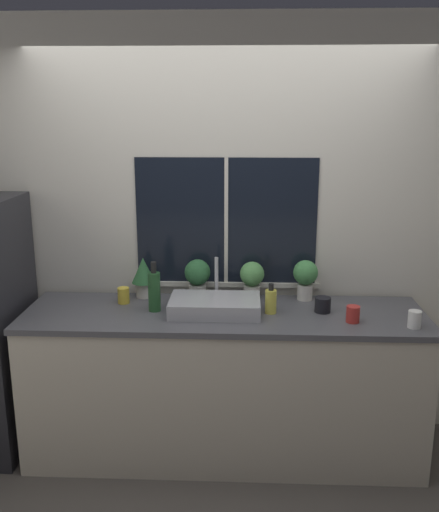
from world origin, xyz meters
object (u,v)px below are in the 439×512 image
object	(u,v)px
soap_bottle	(271,301)
mug_black	(323,305)
mug_yellow	(124,295)
mug_red	(353,314)
bottle_tall	(154,291)
potted_plant_far_right	(305,276)
mug_white	(415,319)
sink	(215,305)
potted_plant_center_left	(197,276)
potted_plant_center_right	(252,278)
potted_plant_far_left	(143,274)

from	to	relation	value
soap_bottle	mug_black	bearing A→B (deg)	5.69
mug_yellow	mug_red	bearing A→B (deg)	-11.11
bottle_tall	mug_black	xyz separation A→B (m)	(1.02, 0.02, -0.08)
potted_plant_far_right	bottle_tall	distance (m)	0.97
mug_black	mug_yellow	xyz separation A→B (m)	(-1.23, 0.11, 0.00)
mug_white	mug_yellow	world-z (taller)	mug_yellow
sink	mug_yellow	xyz separation A→B (m)	(-0.59, 0.15, 0.00)
potted_plant_center_left	mug_red	bearing A→B (deg)	-23.04
bottle_tall	mug_red	size ratio (longest dim) A/B	3.20
sink	bottle_tall	bearing A→B (deg)	177.49
soap_bottle	potted_plant_center_right	bearing A→B (deg)	112.65
potted_plant_center_right	bottle_tall	distance (m)	0.64
potted_plant_far_right	mug_yellow	xyz separation A→B (m)	(-1.15, -0.12, -0.10)
potted_plant_center_right	mug_yellow	bearing A→B (deg)	-171.43
potted_plant_far_right	mug_white	xyz separation A→B (m)	(0.56, -0.47, -0.11)
sink	potted_plant_far_right	world-z (taller)	sink
soap_bottle	mug_white	xyz separation A→B (m)	(0.79, -0.20, -0.03)
sink	soap_bottle	size ratio (longest dim) A/B	2.94
soap_bottle	mug_yellow	world-z (taller)	soap_bottle
potted_plant_center_right	bottle_tall	bearing A→B (deg)	-156.86
potted_plant_center_right	bottle_tall	xyz separation A→B (m)	(-0.59, -0.25, -0.01)
potted_plant_far_left	potted_plant_center_left	size ratio (longest dim) A/B	1.03
potted_plant_far_right	mug_yellow	bearing A→B (deg)	-173.94
soap_bottle	bottle_tall	world-z (taller)	bottle_tall
potted_plant_far_left	mug_yellow	bearing A→B (deg)	-131.50
potted_plant_far_left	mug_red	size ratio (longest dim) A/B	2.76
potted_plant_far_left	bottle_tall	distance (m)	0.28
mug_white	mug_black	xyz separation A→B (m)	(-0.48, 0.23, -0.00)
bottle_tall	mug_red	bearing A→B (deg)	-6.89
sink	mug_red	world-z (taller)	sink
bottle_tall	mug_white	xyz separation A→B (m)	(1.50, -0.21, -0.08)
potted_plant_far_left	mug_white	xyz separation A→B (m)	(1.61, -0.47, -0.11)
potted_plant_center_left	mug_red	size ratio (longest dim) A/B	2.67
potted_plant_far_right	mug_yellow	distance (m)	1.16
potted_plant_far_right	soap_bottle	bearing A→B (deg)	-131.05
sink	potted_plant_center_left	world-z (taller)	sink
bottle_tall	mug_red	distance (m)	1.18
bottle_tall	potted_plant_far_right	bearing A→B (deg)	15.18
bottle_tall	mug_yellow	world-z (taller)	bottle_tall
potted_plant_center_right	potted_plant_center_left	bearing A→B (deg)	180.00
potted_plant_center_left	soap_bottle	distance (m)	0.54
mug_red	bottle_tall	bearing A→B (deg)	173.11
potted_plant_center_left	soap_bottle	bearing A→B (deg)	-29.80
potted_plant_far_left	mug_red	world-z (taller)	potted_plant_far_left
soap_bottle	potted_plant_far_right	bearing A→B (deg)	48.95
potted_plant_far_left	mug_black	size ratio (longest dim) A/B	2.77
potted_plant_far_left	mug_yellow	distance (m)	0.19
potted_plant_center_right	potted_plant_far_left	bearing A→B (deg)	180.00
potted_plant_center_right	mug_yellow	world-z (taller)	potted_plant_center_right
potted_plant_center_left	mug_white	world-z (taller)	potted_plant_center_left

